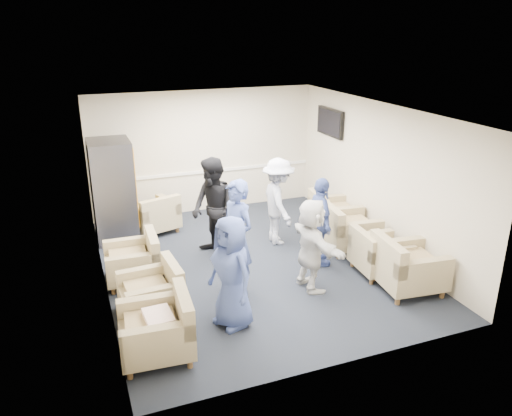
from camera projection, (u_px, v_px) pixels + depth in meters
name	position (u px, v px, depth m)	size (l,w,h in m)	color
floor	(252.00, 264.00, 8.85)	(6.00, 6.00, 0.00)	black
ceiling	(252.00, 111.00, 7.92)	(6.00, 6.00, 0.00)	white
back_wall	(205.00, 152.00, 11.01)	(5.00, 0.02, 2.70)	beige
front_wall	(344.00, 268.00, 5.76)	(5.00, 0.02, 2.70)	beige
left_wall	(98.00, 210.00, 7.54)	(0.02, 6.00, 2.70)	beige
right_wall	(379.00, 176.00, 9.22)	(0.02, 6.00, 2.70)	beige
chair_rail	(205.00, 172.00, 11.15)	(4.98, 0.04, 0.06)	silver
tv	(330.00, 122.00, 10.54)	(0.10, 1.00, 0.58)	black
armchair_left_near	(161.00, 331.00, 6.30)	(0.95, 0.95, 0.71)	#94845F
armchair_left_mid	(155.00, 293.00, 7.22)	(0.88, 0.88, 0.66)	#94845F
armchair_left_far	(136.00, 262.00, 8.17)	(0.88, 0.88, 0.68)	#94845F
armchair_right_near	(405.00, 268.00, 7.87)	(1.04, 1.04, 0.76)	#94845F
armchair_right_midnear	(377.00, 255.00, 8.42)	(0.88, 0.88, 0.66)	#94845F
armchair_right_midfar	(346.00, 230.00, 9.34)	(1.01, 1.01, 0.74)	#94845F
armchair_right_far	(332.00, 215.00, 10.13)	(0.98, 0.98, 0.70)	#94845F
armchair_corner	(155.00, 216.00, 10.10)	(1.07, 1.07, 0.68)	#94845F
vending_machine	(113.00, 190.00, 9.62)	(0.79, 0.93, 1.96)	#4E4E56
backpack	(167.00, 287.00, 7.58)	(0.33, 0.28, 0.47)	black
pillow	(158.00, 318.00, 6.24)	(0.44, 0.33, 0.13)	white
person_front_left	(231.00, 272.00, 6.80)	(0.79, 0.52, 1.62)	#3C4E91
person_mid_left	(237.00, 238.00, 7.62)	(0.67, 0.44, 1.84)	#3C4E91
person_back_left	(214.00, 209.00, 8.81)	(0.90, 0.70, 1.85)	black
person_back_right	(278.00, 202.00, 9.44)	(1.08, 0.62, 1.68)	silver
person_mid_right	(320.00, 222.00, 8.58)	(0.93, 0.39, 1.58)	#3C4E91
person_front_right	(311.00, 245.00, 7.79)	(1.40, 0.45, 1.51)	silver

